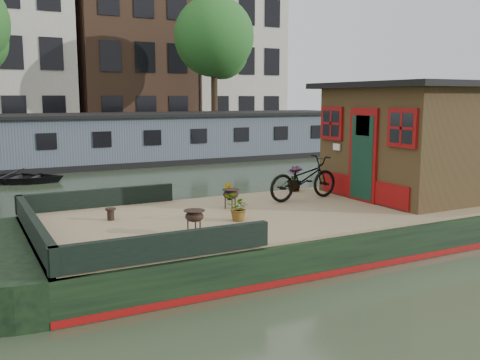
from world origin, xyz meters
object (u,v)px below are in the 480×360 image
cabin (427,138)px  dinghy (19,173)px  bicycle (303,178)px  brazier_rear (231,199)px  brazier_front (194,222)px

cabin → dinghy: bearing=125.2°
cabin → dinghy: 12.80m
bicycle → cabin: bearing=-109.7°
bicycle → brazier_rear: size_ratio=4.44×
brazier_rear → dinghy: bearing=106.1°
bicycle → dinghy: 10.72m
bicycle → brazier_front: (-3.13, -1.59, -0.26)m
cabin → bicycle: cabin is taller
cabin → brazier_rear: (-4.49, 0.57, -1.04)m
cabin → brazier_rear: cabin is taller
dinghy → brazier_rear: bearing=-138.0°
brazier_rear → bicycle: bearing=5.0°
brazier_rear → dinghy: (-2.83, 9.81, -0.54)m
bicycle → brazier_front: bearing=112.1°
cabin → brazier_rear: size_ratio=10.40×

